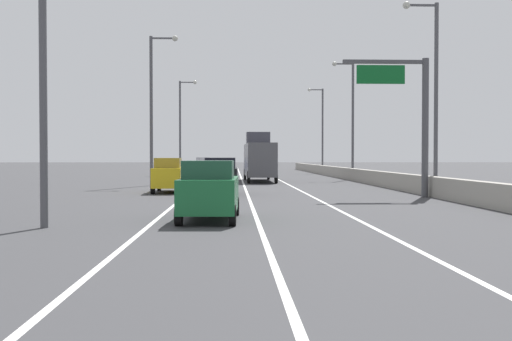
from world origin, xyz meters
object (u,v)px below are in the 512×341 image
object	(u,v)px
lamp_post_right_third	(350,113)
overhead_sign_gantry	(412,110)
lamp_post_right_second	(432,85)
car_white_0	(204,166)
car_black_2	(221,176)
car_yellow_1	(169,175)
car_green_4	(210,191)
box_truck	(259,158)
lamp_post_left_mid	(154,100)
lamp_post_left_far	(182,121)
car_blue_3	(209,165)
lamp_post_left_near	(50,19)
lamp_post_right_fourth	(321,125)

from	to	relation	value
lamp_post_right_third	overhead_sign_gantry	bearing A→B (deg)	-93.68
lamp_post_right_second	overhead_sign_gantry	bearing A→B (deg)	-125.39
car_white_0	car_black_2	distance (m)	35.94
car_yellow_1	car_green_4	distance (m)	16.64
lamp_post_right_second	car_white_0	xyz separation A→B (m)	(-15.21, 35.43, -5.38)
overhead_sign_gantry	car_green_4	distance (m)	15.95
lamp_post_right_second	box_truck	world-z (taller)	lamp_post_right_second
overhead_sign_gantry	lamp_post_left_mid	xyz separation A→B (m)	(-15.58, 13.41, 1.69)
lamp_post_left_far	car_blue_3	xyz separation A→B (m)	(2.59, 15.15, -5.45)
car_black_2	car_blue_3	distance (m)	52.93
car_black_2	car_green_4	distance (m)	13.99
lamp_post_right_second	car_green_4	size ratio (longest dim) A/B	2.55
car_white_0	lamp_post_left_far	bearing A→B (deg)	144.92
car_black_2	lamp_post_right_third	bearing A→B (deg)	62.23
car_blue_3	car_green_4	distance (m)	66.90
lamp_post_left_mid	car_green_4	xyz separation A→B (m)	(5.12, -24.87, -5.39)
overhead_sign_gantry	car_green_4	xyz separation A→B (m)	(-10.46, -11.45, -3.70)
lamp_post_right_second	car_white_0	distance (m)	38.93
lamp_post_left_far	car_black_2	bearing A→B (deg)	-81.81
lamp_post_left_near	car_green_4	distance (m)	7.47
lamp_post_right_fourth	car_yellow_1	distance (m)	45.86
car_yellow_1	lamp_post_left_mid	bearing A→B (deg)	103.01
overhead_sign_gantry	lamp_post_right_third	bearing A→B (deg)	86.32
car_yellow_1	lamp_post_right_fourth	bearing A→B (deg)	69.89
lamp_post_left_near	box_truck	distance (m)	35.63
lamp_post_left_far	car_white_0	xyz separation A→B (m)	(2.66, -1.87, -5.38)
lamp_post_left_near	car_green_4	bearing A→B (deg)	22.28
car_blue_3	box_truck	bearing A→B (deg)	-80.33
lamp_post_right_second	lamp_post_left_near	bearing A→B (deg)	-136.66
box_truck	car_yellow_1	bearing A→B (deg)	-111.20
lamp_post_left_near	car_green_4	xyz separation A→B (m)	(4.78, 1.96, -5.39)
lamp_post_left_near	lamp_post_left_far	distance (m)	53.66
lamp_post_left_far	lamp_post_right_fourth	bearing A→B (deg)	22.58
lamp_post_left_near	lamp_post_left_far	world-z (taller)	same
lamp_post_right_fourth	box_truck	world-z (taller)	lamp_post_right_fourth
overhead_sign_gantry	box_truck	size ratio (longest dim) A/B	0.75
lamp_post_left_mid	box_truck	world-z (taller)	lamp_post_left_mid
car_green_4	box_truck	bearing A→B (deg)	84.51
car_black_2	car_green_4	world-z (taller)	car_black_2
lamp_post_right_fourth	car_green_4	bearing A→B (deg)	-101.95
car_white_0	car_green_4	bearing A→B (deg)	-86.95
lamp_post_right_third	box_truck	size ratio (longest dim) A/B	1.13
car_blue_3	lamp_post_left_far	bearing A→B (deg)	-99.71
lamp_post_right_fourth	box_truck	distance (m)	28.55
car_black_2	car_blue_3	xyz separation A→B (m)	(-2.83, 52.85, -0.09)
lamp_post_right_fourth	lamp_post_left_near	size ratio (longest dim) A/B	1.00
car_yellow_1	box_truck	size ratio (longest dim) A/B	0.47
car_black_2	box_truck	size ratio (longest dim) A/B	0.47
lamp_post_left_far	box_truck	bearing A→B (deg)	-66.25
lamp_post_left_far	car_black_2	distance (m)	38.47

